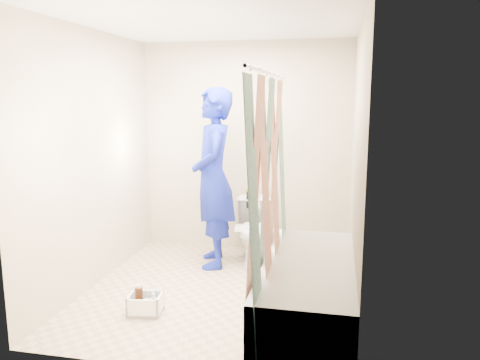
% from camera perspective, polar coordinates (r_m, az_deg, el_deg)
% --- Properties ---
extents(floor, '(2.60, 2.60, 0.00)m').
position_cam_1_polar(floor, '(4.47, -2.65, -13.39)').
color(floor, tan).
rests_on(floor, ground).
extents(ceiling, '(2.40, 2.60, 0.02)m').
position_cam_1_polar(ceiling, '(4.15, -2.94, 18.69)').
color(ceiling, white).
rests_on(ceiling, wall_back).
extents(wall_back, '(2.40, 0.02, 2.40)m').
position_cam_1_polar(wall_back, '(5.40, 0.69, 3.93)').
color(wall_back, beige).
rests_on(wall_back, ground).
extents(wall_front, '(2.40, 0.02, 2.40)m').
position_cam_1_polar(wall_front, '(2.92, -9.22, -1.48)').
color(wall_front, beige).
rests_on(wall_front, ground).
extents(wall_left, '(0.02, 2.60, 2.40)m').
position_cam_1_polar(wall_left, '(4.59, -17.46, 2.38)').
color(wall_left, beige).
rests_on(wall_left, ground).
extents(wall_right, '(0.02, 2.60, 2.40)m').
position_cam_1_polar(wall_right, '(4.01, 14.05, 1.49)').
color(wall_right, beige).
rests_on(wall_right, ground).
extents(bathtub, '(0.70, 1.75, 0.50)m').
position_cam_1_polar(bathtub, '(3.85, 8.33, -13.11)').
color(bathtub, silver).
rests_on(bathtub, ground).
extents(curtain_rod, '(0.02, 1.90, 0.02)m').
position_cam_1_polar(curtain_rod, '(3.58, 3.62, 12.81)').
color(curtain_rod, silver).
rests_on(curtain_rod, wall_back).
extents(shower_curtain, '(0.06, 1.75, 1.80)m').
position_cam_1_polar(shower_curtain, '(3.66, 3.46, -1.90)').
color(shower_curtain, white).
rests_on(shower_curtain, curtain_rod).
extents(toilet, '(0.49, 0.72, 0.68)m').
position_cam_1_polar(toilet, '(5.14, 1.71, -6.20)').
color(toilet, white).
rests_on(toilet, ground).
extents(tank_lid, '(0.44, 0.25, 0.03)m').
position_cam_1_polar(tank_lid, '(5.02, 1.71, -5.90)').
color(tank_lid, white).
rests_on(tank_lid, toilet).
extents(tank_internals, '(0.16, 0.06, 0.22)m').
position_cam_1_polar(tank_internals, '(5.23, 1.31, -2.19)').
color(tank_internals, black).
rests_on(tank_internals, toilet).
extents(plumber, '(0.64, 0.79, 1.88)m').
position_cam_1_polar(plumber, '(4.90, -3.27, 0.20)').
color(plumber, '#0F2D98').
rests_on(plumber, ground).
extents(cleaning_caddy, '(0.30, 0.25, 0.21)m').
position_cam_1_polar(cleaning_caddy, '(4.10, -11.34, -14.69)').
color(cleaning_caddy, white).
rests_on(cleaning_caddy, ground).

